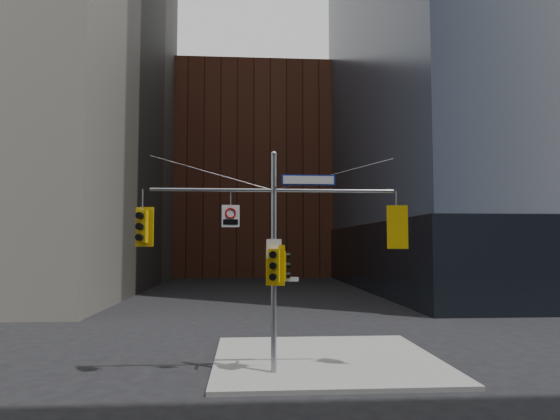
{
  "coord_description": "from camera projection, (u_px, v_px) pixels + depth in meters",
  "views": [
    {
      "loc": [
        -0.9,
        -14.22,
        4.26
      ],
      "look_at": [
        0.2,
        2.0,
        5.35
      ],
      "focal_mm": 32.0,
      "sensor_mm": 36.0,
      "label": 1
    }
  ],
  "objects": [
    {
      "name": "sidewalk_corner",
      "position": [
        326.0,
        359.0,
        18.05
      ],
      "size": [
        8.0,
        8.0,
        0.15
      ],
      "primitive_type": "cube",
      "color": "gray",
      "rests_on": "ground"
    },
    {
      "name": "regulatory_sign_arm",
      "position": [
        231.0,
        215.0,
        16.15
      ],
      "size": [
        0.58,
        0.12,
        0.72
      ],
      "rotation": [
        0.0,
        0.0,
        0.13
      ],
      "color": "silver",
      "rests_on": "ground"
    },
    {
      "name": "podium_ne",
      "position": [
        547.0,
        257.0,
        47.88
      ],
      "size": [
        36.4,
        36.4,
        6.0
      ],
      "primitive_type": "cube",
      "color": "black",
      "rests_on": "ground"
    },
    {
      "name": "regulatory_sign_pole",
      "position": [
        274.0,
        250.0,
        16.07
      ],
      "size": [
        0.49,
        0.09,
        0.64
      ],
      "rotation": [
        0.0,
        0.0,
        -0.12
      ],
      "color": "silver",
      "rests_on": "ground"
    },
    {
      "name": "street_blade_ew",
      "position": [
        288.0,
        279.0,
        16.16
      ],
      "size": [
        0.72,
        0.09,
        0.14
      ],
      "rotation": [
        0.0,
        0.0,
        -0.09
      ],
      "color": "silver",
      "rests_on": "ground"
    },
    {
      "name": "traffic_light_pole_side",
      "position": [
        284.0,
        266.0,
        16.18
      ],
      "size": [
        0.36,
        0.31,
        0.94
      ],
      "rotation": [
        0.0,
        0.0,
        1.59
      ],
      "color": "gold",
      "rests_on": "ground"
    },
    {
      "name": "signal_assembly",
      "position": [
        274.0,
        239.0,
        16.21
      ],
      "size": [
        8.0,
        0.8,
        7.3
      ],
      "color": "gray",
      "rests_on": "ground"
    },
    {
      "name": "traffic_light_east_arm",
      "position": [
        397.0,
        227.0,
        16.51
      ],
      "size": [
        0.68,
        0.58,
        1.42
      ],
      "rotation": [
        0.0,
        0.0,
        3.0
      ],
      "color": "gold",
      "rests_on": "ground"
    },
    {
      "name": "street_blade_ns",
      "position": [
        273.0,
        284.0,
        16.57
      ],
      "size": [
        0.08,
        0.78,
        0.16
      ],
      "rotation": [
        0.0,
        0.0,
        -0.06
      ],
      "color": "#145926",
      "rests_on": "ground"
    },
    {
      "name": "traffic_light_west_arm",
      "position": [
        142.0,
        227.0,
        15.97
      ],
      "size": [
        0.6,
        0.56,
        1.28
      ],
      "rotation": [
        0.0,
        0.0,
        -0.24
      ],
      "color": "gold",
      "rests_on": "ground"
    },
    {
      "name": "traffic_light_pole_front",
      "position": [
        274.0,
        265.0,
        15.89
      ],
      "size": [
        0.61,
        0.57,
        1.31
      ],
      "rotation": [
        0.0,
        0.0,
        -0.25
      ],
      "color": "gold",
      "rests_on": "ground"
    },
    {
      "name": "brick_midrise",
      "position": [
        253.0,
        177.0,
        72.61
      ],
      "size": [
        26.0,
        20.0,
        28.0
      ],
      "primitive_type": "cube",
      "color": "brown",
      "rests_on": "ground"
    },
    {
      "name": "ground",
      "position": [
        278.0,
        396.0,
        13.93
      ],
      "size": [
        160.0,
        160.0,
        0.0
      ],
      "primitive_type": "plane",
      "color": "black",
      "rests_on": "ground"
    },
    {
      "name": "street_sign_blade",
      "position": [
        308.0,
        180.0,
        16.42
      ],
      "size": [
        1.79,
        0.07,
        0.35
      ],
      "rotation": [
        0.0,
        0.0,
        0.01
      ],
      "color": "navy",
      "rests_on": "ground"
    }
  ]
}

